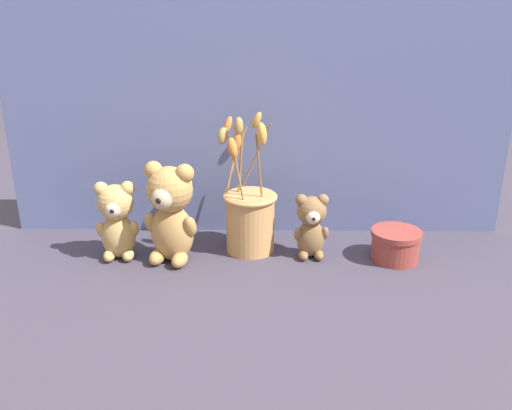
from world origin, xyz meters
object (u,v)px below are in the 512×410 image
(teddy_bear_large, at_px, (170,211))
(teddy_bear_medium, at_px, (117,219))
(teddy_bear_small, at_px, (311,225))
(flower_vase, at_px, (250,215))
(decorative_tin_tall, at_px, (395,245))

(teddy_bear_large, xyz_separation_m, teddy_bear_medium, (-0.13, 0.02, -0.03))
(teddy_bear_medium, xyz_separation_m, teddy_bear_small, (0.44, 0.01, -0.02))
(teddy_bear_large, height_order, flower_vase, flower_vase)
(flower_vase, bearing_deg, teddy_bear_medium, -171.88)
(teddy_bear_large, xyz_separation_m, flower_vase, (0.17, 0.06, -0.03))
(decorative_tin_tall, bearing_deg, flower_vase, 171.80)
(teddy_bear_medium, bearing_deg, teddy_bear_large, -7.48)
(flower_vase, bearing_deg, decorative_tin_tall, -8.20)
(teddy_bear_medium, relative_size, teddy_bear_small, 1.20)
(flower_vase, height_order, decorative_tin_tall, flower_vase)
(teddy_bear_medium, bearing_deg, teddy_bear_small, 0.95)
(teddy_bear_small, distance_m, flower_vase, 0.15)
(teddy_bear_small, bearing_deg, flower_vase, 165.97)
(flower_vase, distance_m, decorative_tin_tall, 0.34)
(teddy_bear_small, bearing_deg, decorative_tin_tall, -3.78)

